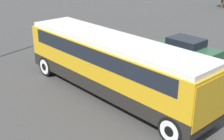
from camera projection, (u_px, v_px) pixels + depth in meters
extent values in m
plane|color=#423F3D|center=(112.00, 94.00, 16.26)|extent=(120.00, 120.00, 0.00)
cube|color=black|center=(112.00, 80.00, 15.95)|extent=(11.26, 2.54, 0.71)
cube|color=gold|center=(112.00, 58.00, 15.51)|extent=(11.26, 2.54, 1.65)
cube|color=black|center=(112.00, 50.00, 15.36)|extent=(9.91, 2.58, 0.74)
cube|color=silver|center=(112.00, 40.00, 15.16)|extent=(11.03, 2.33, 0.22)
cube|color=gold|center=(209.00, 100.00, 11.82)|extent=(0.36, 2.44, 1.88)
cylinder|color=black|center=(171.00, 130.00, 12.07)|extent=(1.14, 0.28, 1.14)
cylinder|color=silver|center=(171.00, 130.00, 12.07)|extent=(0.89, 0.30, 0.89)
cylinder|color=black|center=(171.00, 130.00, 12.07)|extent=(0.43, 0.32, 0.43)
cylinder|color=black|center=(205.00, 110.00, 13.51)|extent=(1.14, 0.28, 1.14)
cylinder|color=silver|center=(205.00, 110.00, 13.51)|extent=(0.89, 0.30, 0.89)
cylinder|color=black|center=(205.00, 110.00, 13.51)|extent=(0.43, 0.32, 0.43)
cylinder|color=black|center=(46.00, 66.00, 18.46)|extent=(1.14, 0.28, 1.14)
cylinder|color=silver|center=(46.00, 66.00, 18.46)|extent=(0.89, 0.30, 0.89)
cylinder|color=black|center=(46.00, 66.00, 18.46)|extent=(0.43, 0.32, 0.43)
cylinder|color=black|center=(78.00, 58.00, 19.90)|extent=(1.14, 0.28, 1.14)
cylinder|color=silver|center=(78.00, 58.00, 19.90)|extent=(0.89, 0.30, 0.89)
cylinder|color=black|center=(78.00, 58.00, 19.90)|extent=(0.43, 0.32, 0.43)
cube|color=#7A6B5B|center=(150.00, 57.00, 20.20)|extent=(4.66, 1.75, 0.56)
cube|color=black|center=(148.00, 49.00, 20.14)|extent=(2.42, 1.58, 0.50)
cylinder|color=black|center=(165.00, 71.00, 18.48)|extent=(0.61, 0.22, 0.61)
cylinder|color=black|center=(165.00, 71.00, 18.48)|extent=(0.23, 0.26, 0.23)
cylinder|color=black|center=(181.00, 65.00, 19.45)|extent=(0.61, 0.22, 0.61)
cylinder|color=black|center=(181.00, 65.00, 19.45)|extent=(0.23, 0.26, 0.23)
cylinder|color=black|center=(121.00, 55.00, 21.10)|extent=(0.61, 0.22, 0.61)
cylinder|color=black|center=(121.00, 55.00, 21.10)|extent=(0.23, 0.26, 0.23)
cylinder|color=black|center=(137.00, 51.00, 22.08)|extent=(0.61, 0.22, 0.61)
cylinder|color=black|center=(137.00, 51.00, 22.08)|extent=(0.23, 0.26, 0.23)
cube|color=#2D5638|center=(188.00, 51.00, 21.14)|extent=(4.36, 1.87, 0.66)
cube|color=black|center=(186.00, 42.00, 21.04)|extent=(2.27, 1.69, 0.52)
cylinder|color=black|center=(202.00, 64.00, 19.52)|extent=(0.67, 0.22, 0.67)
cylinder|color=black|center=(202.00, 64.00, 19.52)|extent=(0.25, 0.26, 0.25)
cylinder|color=black|center=(217.00, 58.00, 20.57)|extent=(0.67, 0.22, 0.67)
cylinder|color=black|center=(217.00, 58.00, 20.57)|extent=(0.25, 0.26, 0.25)
cylinder|color=black|center=(160.00, 51.00, 21.88)|extent=(0.67, 0.22, 0.67)
cylinder|color=black|center=(160.00, 51.00, 21.88)|extent=(0.25, 0.26, 0.25)
cylinder|color=black|center=(175.00, 46.00, 22.94)|extent=(0.67, 0.22, 0.67)
cylinder|color=black|center=(175.00, 46.00, 22.94)|extent=(0.25, 0.26, 0.25)
cylinder|color=brown|center=(222.00, 1.00, 38.59)|extent=(0.28, 0.28, 1.73)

